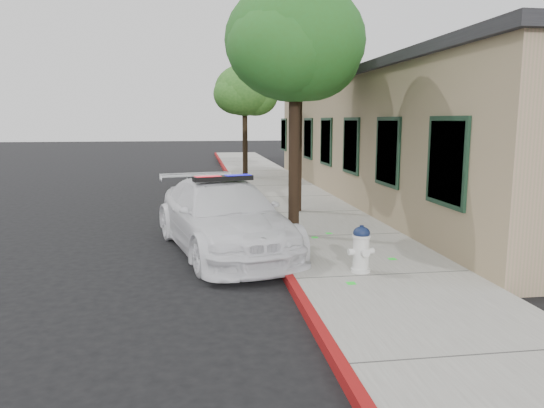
{
  "coord_description": "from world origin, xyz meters",
  "views": [
    {
      "loc": [
        -1.43,
        -7.93,
        2.72
      ],
      "look_at": [
        0.02,
        1.88,
        1.09
      ],
      "focal_mm": 33.85,
      "sensor_mm": 36.0,
      "label": 1
    }
  ],
  "objects_px": {
    "fire_hydrant": "(361,249)",
    "street_tree_far": "(245,93)",
    "clapboard_building": "(432,137)",
    "police_car": "(224,216)",
    "street_tree_mid": "(298,57)",
    "street_tree_near": "(295,47)"
  },
  "relations": [
    {
      "from": "clapboard_building",
      "to": "police_car",
      "type": "xyz_separation_m",
      "value": [
        -7.59,
        -6.47,
        -1.39
      ]
    },
    {
      "from": "clapboard_building",
      "to": "fire_hydrant",
      "type": "relative_size",
      "value": 25.9
    },
    {
      "from": "fire_hydrant",
      "to": "street_tree_far",
      "type": "bearing_deg",
      "value": 87.7
    },
    {
      "from": "fire_hydrant",
      "to": "clapboard_building",
      "type": "bearing_deg",
      "value": 54.01
    },
    {
      "from": "police_car",
      "to": "street_tree_far",
      "type": "xyz_separation_m",
      "value": [
        1.65,
        12.35,
        3.14
      ]
    },
    {
      "from": "street_tree_mid",
      "to": "street_tree_far",
      "type": "distance_m",
      "value": 8.67
    },
    {
      "from": "police_car",
      "to": "street_tree_far",
      "type": "bearing_deg",
      "value": 68.74
    },
    {
      "from": "police_car",
      "to": "fire_hydrant",
      "type": "height_order",
      "value": "police_car"
    },
    {
      "from": "police_car",
      "to": "street_tree_near",
      "type": "bearing_deg",
      "value": 7.76
    },
    {
      "from": "clapboard_building",
      "to": "street_tree_mid",
      "type": "distance_m",
      "value": 6.41
    },
    {
      "from": "clapboard_building",
      "to": "street_tree_far",
      "type": "distance_m",
      "value": 8.55
    },
    {
      "from": "street_tree_mid",
      "to": "police_car",
      "type": "bearing_deg",
      "value": -121.5
    },
    {
      "from": "police_car",
      "to": "street_tree_mid",
      "type": "bearing_deg",
      "value": 44.85
    },
    {
      "from": "police_car",
      "to": "street_tree_mid",
      "type": "distance_m",
      "value": 5.71
    },
    {
      "from": "street_tree_mid",
      "to": "street_tree_far",
      "type": "relative_size",
      "value": 1.14
    },
    {
      "from": "police_car",
      "to": "street_tree_mid",
      "type": "xyz_separation_m",
      "value": [
        2.28,
        3.72,
        3.68
      ]
    },
    {
      "from": "clapboard_building",
      "to": "street_tree_far",
      "type": "xyz_separation_m",
      "value": [
        -5.94,
        5.88,
        1.76
      ]
    },
    {
      "from": "street_tree_far",
      "to": "fire_hydrant",
      "type": "bearing_deg",
      "value": -87.81
    },
    {
      "from": "street_tree_near",
      "to": "street_tree_mid",
      "type": "xyz_separation_m",
      "value": [
        0.67,
        3.09,
        0.18
      ]
    },
    {
      "from": "police_car",
      "to": "street_tree_near",
      "type": "height_order",
      "value": "street_tree_near"
    },
    {
      "from": "street_tree_mid",
      "to": "street_tree_far",
      "type": "xyz_separation_m",
      "value": [
        -0.63,
        8.63,
        -0.54
      ]
    },
    {
      "from": "fire_hydrant",
      "to": "street_tree_mid",
      "type": "relative_size",
      "value": 0.14
    }
  ]
}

